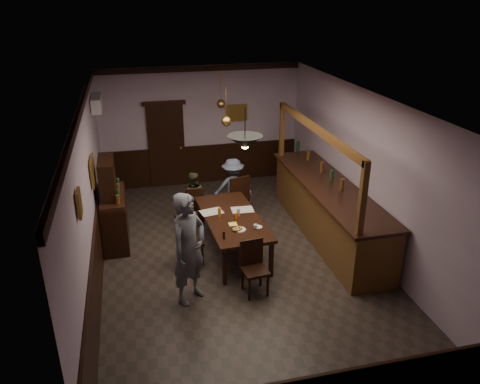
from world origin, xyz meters
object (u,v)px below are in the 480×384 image
object	(u,v)px
chair_far_left	(195,205)
pendant_iron	(245,142)
bar_counter	(328,209)
sideboard	(113,210)
pendant_brass_mid	(226,121)
chair_side	(186,239)
chair_near	(254,264)
person_seated_right	(233,187)
pendant_brass_far	(221,104)
chair_far_right	(237,196)
coffee_cup	(255,226)
person_seated_left	(193,197)
soda_can	(237,216)
dining_table	(232,220)
person_standing	(189,249)

from	to	relation	value
chair_far_left	pendant_iron	size ratio (longest dim) A/B	1.34
bar_counter	sideboard	bearing A→B (deg)	170.11
pendant_brass_mid	chair_far_left	bearing A→B (deg)	164.43
chair_side	pendant_brass_mid	bearing A→B (deg)	-48.56
chair_near	pendant_iron	distance (m)	2.01
person_seated_right	pendant_brass_far	distance (m)	1.92
chair_far_right	chair_near	size ratio (longest dim) A/B	1.14
chair_side	pendant_iron	bearing A→B (deg)	-129.72
chair_near	chair_far_left	bearing A→B (deg)	97.16
chair_far_right	bar_counter	xyz separation A→B (m)	(1.62, -1.11, 0.02)
chair_far_left	coffee_cup	world-z (taller)	chair_far_left
coffee_cup	sideboard	xyz separation A→B (m)	(-2.48, 1.49, -0.09)
person_seated_right	pendant_brass_mid	xyz separation A→B (m)	(-0.24, -0.50, 1.64)
pendant_brass_mid	sideboard	bearing A→B (deg)	-176.17
person_seated_left	pendant_iron	xyz separation A→B (m)	(0.57, -2.32, 1.89)
chair_near	pendant_iron	size ratio (longest dim) A/B	1.39
soda_can	sideboard	size ratio (longest dim) A/B	0.07
person_seated_right	coffee_cup	distance (m)	2.15
dining_table	chair_far_left	distance (m)	1.37
chair_far_left	chair_near	bearing A→B (deg)	110.76
chair_far_left	soda_can	bearing A→B (deg)	120.87
person_seated_left	chair_far_left	bearing A→B (deg)	100.20
person_standing	bar_counter	bearing A→B (deg)	-14.37
chair_near	bar_counter	world-z (taller)	bar_counter
dining_table	sideboard	world-z (taller)	sideboard
person_seated_left	soda_can	size ratio (longest dim) A/B	9.24
soda_can	pendant_iron	distance (m)	1.77
pendant_brass_far	chair_near	bearing A→B (deg)	-93.94
person_seated_right	pendant_brass_far	bearing A→B (deg)	-82.37
chair_side	pendant_brass_mid	world-z (taller)	pendant_brass_mid
chair_near	person_seated_right	size ratio (longest dim) A/B	0.70
chair_near	pendant_iron	bearing A→B (deg)	86.73
dining_table	person_seated_left	world-z (taller)	person_seated_left
chair_far_right	coffee_cup	size ratio (longest dim) A/B	13.18
pendant_iron	chair_far_left	bearing A→B (deg)	105.48
chair_far_left	bar_counter	size ratio (longest dim) A/B	0.21
chair_side	soda_can	xyz separation A→B (m)	(0.98, 0.13, 0.28)
soda_can	person_seated_left	bearing A→B (deg)	109.55
chair_far_left	chair_far_right	xyz separation A→B (m)	(0.93, 0.03, 0.09)
chair_side	person_seated_left	xyz separation A→B (m)	(0.39, 1.78, 0.03)
chair_near	person_seated_left	bearing A→B (deg)	95.97
chair_side	sideboard	world-z (taller)	sideboard
coffee_cup	pendant_iron	bearing A→B (deg)	-141.43
pendant_iron	pendant_brass_mid	distance (m)	1.88
person_standing	sideboard	world-z (taller)	person_standing
person_seated_right	coffee_cup	world-z (taller)	person_seated_right
chair_far_left	chair_side	world-z (taller)	chair_side
bar_counter	soda_can	bearing A→B (deg)	-171.14
dining_table	coffee_cup	size ratio (longest dim) A/B	28.10
bar_counter	coffee_cup	bearing A→B (deg)	-156.43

